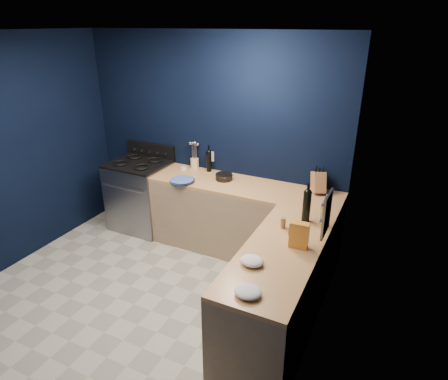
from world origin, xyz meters
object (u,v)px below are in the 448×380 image
Objects in this scene: gas_range at (141,196)px; plate_stack at (182,181)px; utensil_crock at (195,163)px; crouton_bag at (299,235)px; knife_block at (318,182)px.

plate_stack is (0.82, -0.22, 0.46)m from gas_range.
utensil_crock reaches higher than gas_range.
plate_stack is at bearing -15.02° from gas_range.
plate_stack is 1.21× the size of crouton_bag.
crouton_bag reaches higher than utensil_crock.
utensil_crock is (-0.10, 0.49, 0.05)m from plate_stack.
crouton_bag is (0.13, -1.25, 0.00)m from knife_block.
gas_range is 2.43m from knife_block.
plate_stack is at bearing 150.75° from crouton_bag.
plate_stack is 0.50m from utensil_crock.
utensil_crock is at bearing 140.41° from crouton_bag.
knife_block is (1.64, -0.06, 0.05)m from utensil_crock.
crouton_bag is at bearing -22.65° from gas_range.
crouton_bag is at bearing -36.46° from utensil_crock.
crouton_bag is (2.49, -1.04, 0.56)m from gas_range.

